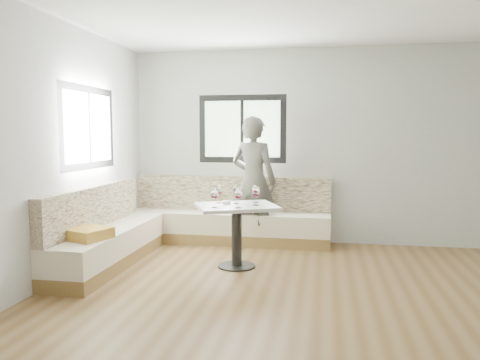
% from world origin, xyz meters
% --- Properties ---
extents(room, '(5.01, 5.01, 2.81)m').
position_xyz_m(room, '(-0.08, 0.08, 1.41)').
color(room, brown).
rests_on(room, ground).
extents(banquette, '(2.90, 2.80, 0.95)m').
position_xyz_m(banquette, '(-1.59, 1.62, 0.33)').
color(banquette, olive).
rests_on(banquette, ground).
extents(table, '(1.11, 1.01, 0.74)m').
position_xyz_m(table, '(-0.71, 1.02, 0.56)').
color(table, black).
rests_on(table, ground).
extents(person, '(0.77, 0.62, 1.83)m').
position_xyz_m(person, '(-0.67, 2.14, 0.91)').
color(person, '#4F4D47').
rests_on(person, ground).
extents(olive_ramekin, '(0.10, 0.10, 0.04)m').
position_xyz_m(olive_ramekin, '(-0.84, 1.07, 0.76)').
color(olive_ramekin, white).
rests_on(olive_ramekin, table).
extents(wine_glass_a, '(0.10, 0.10, 0.21)m').
position_xyz_m(wine_glass_a, '(-0.92, 0.77, 0.89)').
color(wine_glass_a, white).
rests_on(wine_glass_a, table).
extents(wine_glass_b, '(0.10, 0.10, 0.21)m').
position_xyz_m(wine_glass_b, '(-0.65, 0.81, 0.89)').
color(wine_glass_b, white).
rests_on(wine_glass_b, table).
extents(wine_glass_c, '(0.10, 0.10, 0.21)m').
position_xyz_m(wine_glass_c, '(-0.48, 1.02, 0.89)').
color(wine_glass_c, white).
rests_on(wine_glass_c, table).
extents(wine_glass_d, '(0.10, 0.10, 0.21)m').
position_xyz_m(wine_glass_d, '(-0.73, 1.11, 0.89)').
color(wine_glass_d, white).
rests_on(wine_glass_d, table).
extents(wine_glass_e, '(0.10, 0.10, 0.21)m').
position_xyz_m(wine_glass_e, '(-0.51, 1.24, 0.89)').
color(wine_glass_e, white).
rests_on(wine_glass_e, table).
extents(wine_glass_f, '(0.10, 0.10, 0.21)m').
position_xyz_m(wine_glass_f, '(-0.94, 1.13, 0.89)').
color(wine_glass_f, white).
rests_on(wine_glass_f, table).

